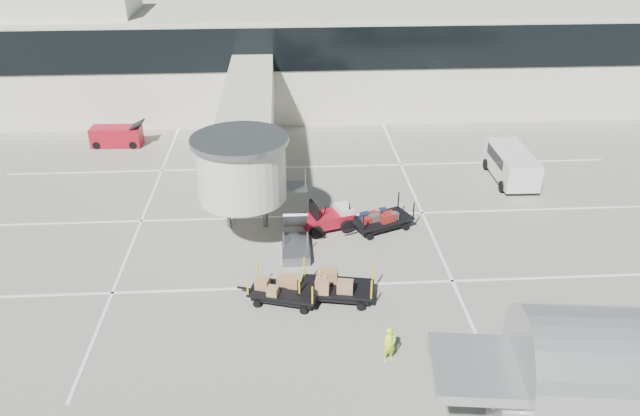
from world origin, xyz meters
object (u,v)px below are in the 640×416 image
at_px(belt_loader, 117,136).
at_px(box_cart_far, 286,292).
at_px(suitcase_cart, 380,220).
at_px(ground_worker, 389,344).
at_px(minivan, 511,162).
at_px(baggage_tug, 328,219).
at_px(box_cart_near, 335,287).

bearing_deg(belt_loader, box_cart_far, -56.20).
xyz_separation_m(suitcase_cart, belt_loader, (-17.14, 13.56, 0.11)).
height_order(suitcase_cart, belt_loader, belt_loader).
distance_m(ground_worker, belt_loader, 28.89).
height_order(suitcase_cart, minivan, minivan).
relative_size(ground_worker, minivan, 0.30).
height_order(suitcase_cart, ground_worker, suitcase_cart).
distance_m(baggage_tug, belt_loader, 19.57).
distance_m(suitcase_cart, ground_worker, 10.59).
distance_m(suitcase_cart, box_cart_far, 8.22).
distance_m(suitcase_cart, box_cart_near, 6.93).
xyz_separation_m(baggage_tug, belt_loader, (-14.33, 13.32, 0.05)).
relative_size(suitcase_cart, belt_loader, 1.06).
relative_size(baggage_tug, belt_loader, 0.77).
height_order(baggage_tug, box_cart_far, baggage_tug).
bearing_deg(baggage_tug, box_cart_near, -109.10).
bearing_deg(minivan, ground_worker, -121.33).
height_order(box_cart_far, belt_loader, belt_loader).
distance_m(ground_worker, minivan, 19.61).
relative_size(baggage_tug, minivan, 0.56).
bearing_deg(box_cart_far, ground_worker, -29.17).
bearing_deg(box_cart_far, box_cart_near, 19.72).
bearing_deg(baggage_tug, box_cart_far, -127.44).
height_order(box_cart_near, minivan, minivan).
relative_size(box_cart_near, minivan, 0.80).
distance_m(baggage_tug, minivan, 13.41).
relative_size(baggage_tug, box_cart_near, 0.70).
height_order(baggage_tug, box_cart_near, baggage_tug).
bearing_deg(box_cart_near, baggage_tug, 99.27).
xyz_separation_m(box_cart_near, minivan, (12.23, 12.33, 0.57)).
height_order(box_cart_far, minivan, minivan).
xyz_separation_m(box_cart_far, ground_worker, (4.00, -4.16, 0.23)).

